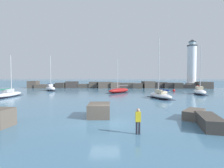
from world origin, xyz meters
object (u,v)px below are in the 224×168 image
sailboat_moored_2 (119,90)px  mooring_buoy_orange_near (174,90)px  person_on_rocks (138,120)px  sailboat_moored_4 (200,91)px  sailboat_moored_0 (50,88)px  sailboat_moored_3 (10,94)px  sailboat_moored_1 (160,95)px  lighthouse (192,67)px

sailboat_moored_2 → mooring_buoy_orange_near: 14.74m
person_on_rocks → sailboat_moored_4: bearing=58.2°
sailboat_moored_0 → mooring_buoy_orange_near: sailboat_moored_0 is taller
sailboat_moored_3 → sailboat_moored_4: sailboat_moored_4 is taller
sailboat_moored_1 → mooring_buoy_orange_near: sailboat_moored_1 is taller
lighthouse → sailboat_moored_0: lighthouse is taller
lighthouse → sailboat_moored_0: (-44.93, -13.15, -6.77)m
sailboat_moored_1 → lighthouse: bearing=58.4°
sailboat_moored_3 → person_on_rocks: size_ratio=4.59×
sailboat_moored_3 → person_on_rocks: 31.08m
sailboat_moored_4 → mooring_buoy_orange_near: sailboat_moored_4 is taller
lighthouse → sailboat_moored_4: size_ratio=1.58×
sailboat_moored_3 → sailboat_moored_0: bearing=81.6°
lighthouse → sailboat_moored_4: bearing=-109.1°
lighthouse → sailboat_moored_3: size_ratio=2.09×
sailboat_moored_1 → sailboat_moored_3: 28.83m
sailboat_moored_3 → sailboat_moored_1: bearing=-3.1°
sailboat_moored_0 → sailboat_moored_3: (-2.24, -15.22, -0.16)m
lighthouse → sailboat_moored_2: size_ratio=2.05×
sailboat_moored_1 → mooring_buoy_orange_near: 15.68m
sailboat_moored_1 → mooring_buoy_orange_near: size_ratio=12.72×
sailboat_moored_0 → sailboat_moored_2: size_ratio=1.19×
sailboat_moored_1 → person_on_rocks: size_ratio=6.17×
sailboat_moored_4 → sailboat_moored_0: bearing=166.0°
lighthouse → sailboat_moored_2: 32.78m
lighthouse → person_on_rocks: lighthouse is taller
lighthouse → sailboat_moored_1: 35.79m
mooring_buoy_orange_near → person_on_rocks: person_on_rocks is taller
sailboat_moored_1 → sailboat_moored_4: size_ratio=1.02×
sailboat_moored_0 → sailboat_moored_1: bearing=-32.3°
lighthouse → sailboat_moored_4: (-7.74, -22.40, -6.83)m
sailboat_moored_0 → lighthouse: bearing=16.3°
lighthouse → mooring_buoy_orange_near: 20.81m
sailboat_moored_4 → sailboat_moored_2: bearing=169.7°
sailboat_moored_1 → person_on_rocks: bearing=-107.9°
mooring_buoy_orange_near → sailboat_moored_4: bearing=-61.1°
mooring_buoy_orange_near → sailboat_moored_2: bearing=-167.5°
sailboat_moored_4 → mooring_buoy_orange_near: (-3.57, 6.46, -0.33)m
sailboat_moored_1 → person_on_rocks: 21.17m
sailboat_moored_1 → sailboat_moored_3: size_ratio=1.35×
sailboat_moored_0 → sailboat_moored_1: size_ratio=0.90×
sailboat_moored_2 → person_on_rocks: bearing=-88.5°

